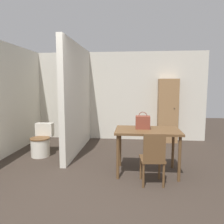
{
  "coord_description": "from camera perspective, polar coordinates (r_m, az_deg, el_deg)",
  "views": [
    {
      "loc": [
        0.63,
        -2.75,
        1.57
      ],
      "look_at": [
        0.19,
        1.69,
        1.02
      ],
      "focal_mm": 35.0,
      "sensor_mm": 36.0,
      "label": 1
    }
  ],
  "objects": [
    {
      "name": "toilet",
      "position": [
        5.18,
        -17.96,
        -7.62
      ],
      "size": [
        0.43,
        0.58,
        0.7
      ],
      "color": "silver",
      "rests_on": "ground_plane"
    },
    {
      "name": "wall_back",
      "position": [
        6.35,
        -0.02,
        4.17
      ],
      "size": [
        5.29,
        0.12,
        2.5
      ],
      "color": "beige",
      "rests_on": "ground_plane"
    },
    {
      "name": "partition_wall",
      "position": [
        5.24,
        -8.98,
        3.46
      ],
      "size": [
        0.12,
        2.38,
        2.5
      ],
      "color": "beige",
      "rests_on": "ground_plane"
    },
    {
      "name": "handbag",
      "position": [
        3.94,
        8.02,
        -2.65
      ],
      "size": [
        0.25,
        0.17,
        0.3
      ],
      "color": "brown",
      "rests_on": "dining_table"
    },
    {
      "name": "dining_table",
      "position": [
        3.92,
        9.26,
        -5.9
      ],
      "size": [
        1.13,
        0.72,
        0.79
      ],
      "color": "brown",
      "rests_on": "ground_plane"
    },
    {
      "name": "wall_left",
      "position": [
        5.33,
        -26.5,
        2.86
      ],
      "size": [
        0.12,
        4.5,
        2.5
      ],
      "color": "beige",
      "rests_on": "ground_plane"
    },
    {
      "name": "wooden_cabinet",
      "position": [
        6.18,
        14.34,
        0.31
      ],
      "size": [
        0.53,
        0.36,
        1.74
      ],
      "color": "#997047",
      "rests_on": "ground_plane"
    },
    {
      "name": "ground_plane",
      "position": [
        3.23,
        -6.81,
        -22.13
      ],
      "size": [
        16.0,
        16.0,
        0.0
      ],
      "primitive_type": "plane",
      "color": "#382D26"
    },
    {
      "name": "wooden_chair",
      "position": [
        3.53,
        10.62,
        -11.54
      ],
      "size": [
        0.4,
        0.4,
        0.85
      ],
      "rotation": [
        0.0,
        0.0,
        0.1
      ],
      "color": "brown",
      "rests_on": "ground_plane"
    }
  ]
}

